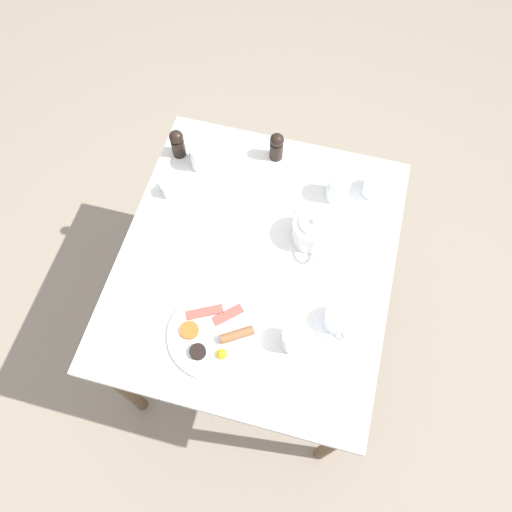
# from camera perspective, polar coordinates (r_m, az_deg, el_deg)

# --- Properties ---
(ground_plane) EXTENTS (8.00, 8.00, 0.00)m
(ground_plane) POSITION_cam_1_polar(r_m,az_deg,el_deg) (2.26, -0.00, -8.41)
(ground_plane) COLOR gray
(table) EXTENTS (0.85, 0.97, 0.74)m
(table) POSITION_cam_1_polar(r_m,az_deg,el_deg) (1.65, -0.00, -1.54)
(table) COLOR white
(table) RESTS_ON ground_plane
(breakfast_plate) EXTENTS (0.27, 0.27, 0.04)m
(breakfast_plate) POSITION_cam_1_polar(r_m,az_deg,el_deg) (1.48, -4.76, -8.96)
(breakfast_plate) COLOR white
(breakfast_plate) RESTS_ON table
(teapot_near) EXTENTS (0.13, 0.20, 0.11)m
(teapot_near) POSITION_cam_1_polar(r_m,az_deg,el_deg) (1.58, 6.45, 2.96)
(teapot_near) COLOR white
(teapot_near) RESTS_ON table
(teacup_with_saucer_left) EXTENTS (0.13, 0.13, 0.06)m
(teacup_with_saucer_left) POSITION_cam_1_polar(r_m,az_deg,el_deg) (1.72, 13.48, 7.55)
(teacup_with_saucer_left) COLOR white
(teacup_with_saucer_left) RESTS_ON table
(teacup_with_saucer_right) EXTENTS (0.13, 0.13, 0.06)m
(teacup_with_saucer_right) POSITION_cam_1_polar(r_m,az_deg,el_deg) (1.49, 9.34, -7.23)
(teacup_with_saucer_right) COLOR white
(teacup_with_saucer_right) RESTS_ON table
(water_glass_tall) EXTENTS (0.07, 0.07, 0.10)m
(water_glass_tall) POSITION_cam_1_polar(r_m,az_deg,el_deg) (1.67, 9.33, 7.71)
(water_glass_tall) COLOR white
(water_glass_tall) RESTS_ON table
(water_glass_short) EXTENTS (0.07, 0.07, 0.08)m
(water_glass_short) POSITION_cam_1_polar(r_m,az_deg,el_deg) (1.44, 4.43, -9.43)
(water_glass_short) COLOR white
(water_glass_short) RESTS_ON table
(wine_glass_spare) EXTENTS (0.07, 0.07, 0.10)m
(wine_glass_spare) POSITION_cam_1_polar(r_m,az_deg,el_deg) (1.73, -6.32, 11.30)
(wine_glass_spare) COLOR white
(wine_glass_spare) RESTS_ON table
(creamer_jug) EXTENTS (0.08, 0.05, 0.05)m
(creamer_jug) POSITION_cam_1_polar(r_m,az_deg,el_deg) (1.70, -9.86, 7.58)
(creamer_jug) COLOR white
(creamer_jug) RESTS_ON table
(pepper_grinder) EXTENTS (0.05, 0.05, 0.11)m
(pepper_grinder) POSITION_cam_1_polar(r_m,az_deg,el_deg) (1.76, -8.96, 12.64)
(pepper_grinder) COLOR black
(pepper_grinder) RESTS_ON table
(salt_grinder) EXTENTS (0.05, 0.05, 0.11)m
(salt_grinder) POSITION_cam_1_polar(r_m,az_deg,el_deg) (1.74, 2.36, 12.45)
(salt_grinder) COLOR black
(salt_grinder) RESTS_ON table
(fork_by_plate) EXTENTS (0.17, 0.07, 0.00)m
(fork_by_plate) POSITION_cam_1_polar(r_m,az_deg,el_deg) (1.55, -13.90, -5.96)
(fork_by_plate) COLOR silver
(fork_by_plate) RESTS_ON table
(knife_by_plate) EXTENTS (0.22, 0.04, 0.00)m
(knife_by_plate) POSITION_cam_1_polar(r_m,az_deg,el_deg) (1.61, -5.06, 1.86)
(knife_by_plate) COLOR silver
(knife_by_plate) RESTS_ON table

